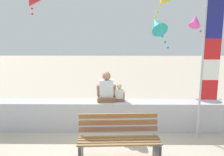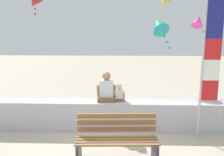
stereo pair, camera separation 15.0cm
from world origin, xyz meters
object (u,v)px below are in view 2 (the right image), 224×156
person_adult (107,90)px  park_bench (117,141)px  flag_banner (209,57)px  kite_magenta (198,21)px  person_child (119,94)px  kite_teal (159,25)px

person_adult → park_bench: bearing=-79.7°
flag_banner → park_bench: bearing=-151.7°
kite_magenta → person_child: bearing=-134.1°
kite_teal → person_child: bearing=-123.5°
park_bench → person_adult: person_adult is taller
kite_teal → kite_magenta: size_ratio=1.09×
flag_banner → kite_magenta: 3.47m
person_child → flag_banner: flag_banner is taller
person_adult → kite_teal: 2.87m
person_child → kite_magenta: (2.67, 2.75, 1.90)m
person_child → flag_banner: 2.27m
park_bench → person_child: size_ratio=3.53×
person_child → kite_teal: bearing=56.5°
park_bench → kite_teal: 4.26m
park_bench → kite_teal: kite_teal is taller
person_adult → flag_banner: flag_banner is taller
park_bench → kite_teal: bearing=70.2°
person_child → kite_teal: (1.19, 1.80, 1.75)m
park_bench → kite_magenta: kite_magenta is taller
person_adult → kite_magenta: 4.44m
park_bench → person_adult: bearing=100.3°
kite_teal → kite_magenta: kite_magenta is taller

